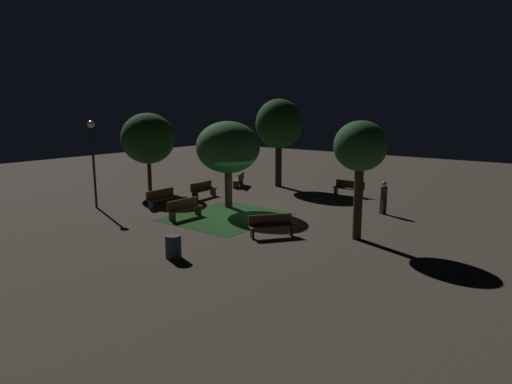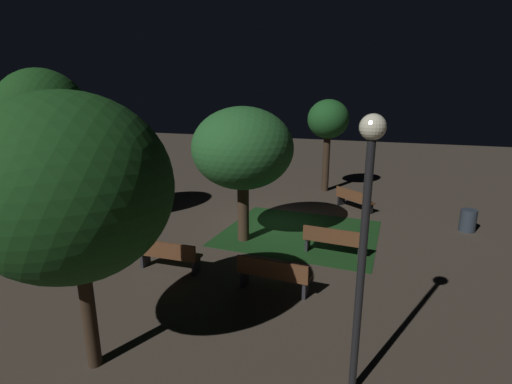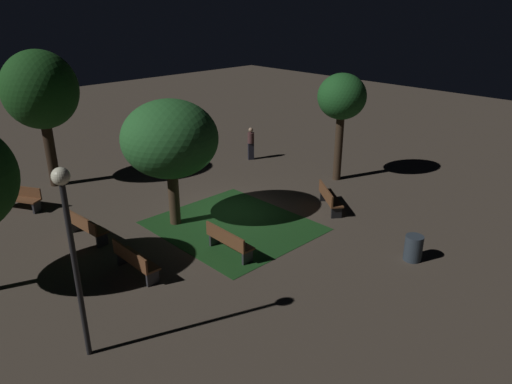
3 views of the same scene
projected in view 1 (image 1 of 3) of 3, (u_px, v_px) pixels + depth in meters
The scene contains 15 objects.
ground_plane at pixel (248, 213), 21.78m from camera, with size 60.00×60.00×0.00m, color #473D33.
grass_lawn at pixel (227, 217), 21.14m from camera, with size 5.25×4.65×0.01m, color #194219.
bench_near_trees at pixel (203, 189), 25.58m from camera, with size 1.83×0.61×0.88m.
bench_front_right at pixel (162, 198), 23.20m from camera, with size 1.80×0.49×0.88m.
bench_front_left at pixel (271, 225), 17.81m from camera, with size 1.73×1.46×0.88m.
bench_by_lamp at pixel (184, 208), 20.81m from camera, with size 1.81×0.53×0.88m.
bench_corner at pixel (349, 188), 26.04m from camera, with size 0.50×1.80×0.88m.
bench_lawn_edge at pixel (239, 179), 29.16m from camera, with size 1.80×1.30×0.88m.
tree_tall_center at pixel (360, 148), 16.92m from camera, with size 2.03×2.03×4.61m.
tree_near_wall at pixel (279, 125), 28.54m from camera, with size 2.98×2.98×5.62m.
tree_left_canopy at pixel (148, 139), 26.50m from camera, with size 3.16×3.16×4.77m.
tree_back_right at pixel (228, 148), 22.60m from camera, with size 3.24×3.24×4.41m.
lamp_post_plaza_west at pixel (93, 149), 22.50m from camera, with size 0.36×0.36×4.44m.
trash_bin at pixel (173, 247), 15.30m from camera, with size 0.55×0.55×0.80m, color #2D3842.
pedestrian at pixel (384, 197), 21.53m from camera, with size 0.32×0.34×1.61m.
Camera 1 is at (16.58, 13.22, 5.10)m, focal length 31.39 mm.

